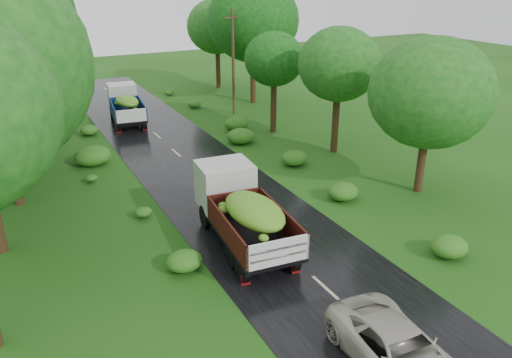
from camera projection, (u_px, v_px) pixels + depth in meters
road at (310, 274)px, 18.59m from camera, size 6.50×80.00×0.02m
road_lines at (296, 261)px, 19.40m from camera, size 0.12×69.60×0.00m
truck_near at (241, 208)px, 20.21m from camera, size 2.92×6.79×2.78m
truck_far at (125, 103)px, 36.56m from camera, size 2.79×6.15×2.50m
car at (399, 352)px, 13.81m from camera, size 2.61×5.04×1.36m
utility_pole at (233, 62)px, 37.73m from camera, size 1.37×0.23×7.82m
trees_right at (284, 44)px, 34.99m from camera, size 5.96×30.35×8.48m
shrubs at (214, 181)px, 25.81m from camera, size 11.90×44.00×0.70m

